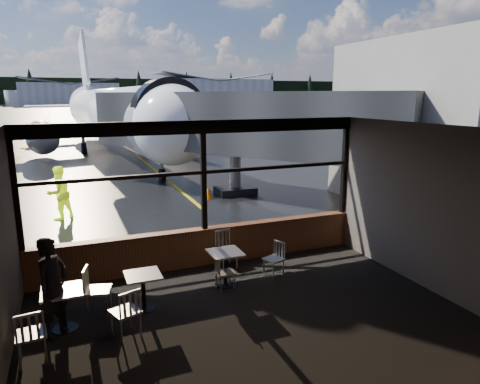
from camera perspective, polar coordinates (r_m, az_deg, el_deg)
ground_plane at (r=129.54m, az=-21.10°, el=10.13°), size 520.00×520.00×0.00m
carpet_floor at (r=8.15m, az=1.99°, el=-17.01°), size 8.00×6.00×0.01m
ceiling at (r=7.09m, az=2.20°, el=8.28°), size 8.00×6.00×0.04m
wall_right at (r=9.72m, az=24.17°, el=-2.09°), size 0.04×6.00×3.50m
wall_back at (r=5.06m, az=16.58°, el=-14.88°), size 8.00×0.04×3.50m
window_sill at (r=10.52m, az=-4.71°, el=-7.31°), size 8.00×0.28×0.90m
window_header at (r=9.91m, az=-5.01°, el=8.64°), size 8.00×0.18×0.30m
mullion_left at (r=9.68m, az=-27.80°, el=0.24°), size 0.12×0.12×2.60m
mullion_centre at (r=10.06m, az=-4.89°, el=2.10°), size 0.12×0.12×2.60m
mullion_right at (r=11.82m, az=13.75°, el=3.37°), size 0.12×0.12×2.60m
window_transom at (r=10.04m, az=-4.90°, el=2.66°), size 8.00×0.10×0.08m
airliner at (r=31.70m, az=-16.60°, el=14.17°), size 30.42×35.54×10.22m
jet_bridge at (r=16.37m, az=1.47°, el=7.36°), size 9.42×11.51×5.02m
cafe_table_near at (r=9.43m, az=-1.95°, el=-10.15°), size 0.69×0.69×0.76m
cafe_table_mid at (r=8.64m, az=-12.73°, el=-12.85°), size 0.66×0.66×0.73m
cafe_table_left at (r=8.38m, az=-22.47°, el=-14.32°), size 0.68×0.68×0.75m
chair_near_e at (r=9.86m, az=4.52°, el=-8.96°), size 0.57×0.57×0.82m
chair_near_w at (r=9.15m, az=-1.97°, el=-10.77°), size 0.45×0.45×0.80m
chair_near_n at (r=10.26m, az=-1.80°, el=-7.74°), size 0.57×0.57×0.92m
chair_mid_s at (r=7.79m, az=-15.04°, el=-15.21°), size 0.64×0.64×0.91m
chair_mid_w at (r=8.66m, az=-18.41°, el=-12.37°), size 0.62×0.62×0.94m
chair_left_s at (r=7.63m, az=-26.09°, el=-16.73°), size 0.55×0.55×0.93m
passenger at (r=8.04m, az=-23.66°, el=-11.60°), size 0.73×0.77×1.77m
ground_crew at (r=15.39m, az=-23.00°, el=-0.12°), size 1.10×1.05×1.78m
cone_nose at (r=17.14m, az=-4.28°, el=-0.12°), size 0.35×0.35×0.48m
terminal_annex at (r=17.62m, az=25.38°, el=8.12°), size 5.00×7.00×6.00m
hangar_mid at (r=194.47m, az=-21.70°, el=12.16°), size 38.00×15.00×10.00m
hangar_right at (r=197.73m, az=-3.59°, el=13.30°), size 50.00×20.00×12.00m
fuel_tank_b at (r=192.21m, az=-27.70°, el=11.02°), size 8.00×8.00×6.00m
fuel_tank_c at (r=191.58m, az=-24.68°, el=11.31°), size 8.00×8.00×6.00m
treeline at (r=219.48m, az=-21.82°, el=12.39°), size 360.00×3.00×12.00m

